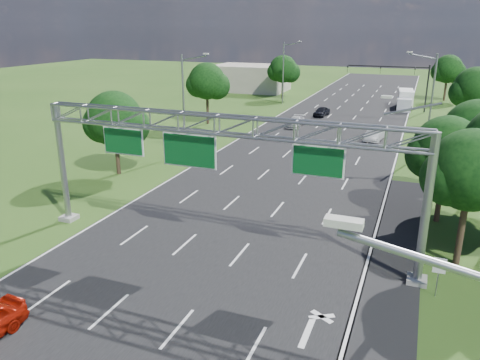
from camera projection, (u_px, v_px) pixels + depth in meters
The scene contains 19 objects.
ground at pixel (294, 166), 44.20m from camera, with size 220.00×220.00×0.00m, color #294C16.
road at pixel (294, 166), 44.20m from camera, with size 18.00×180.00×0.02m, color black.
road_flare at pixel (393, 261), 26.54m from camera, with size 3.00×30.00×0.02m, color black.
sign_gantry at pixel (218, 135), 26.00m from camera, with size 23.50×1.00×9.56m.
regulatory_sign at pixel (439, 269), 22.63m from camera, with size 0.60×0.08×2.10m.
traffic_signal at pixel (404, 77), 70.85m from camera, with size 12.21×0.24×7.00m.
streetlight_l_near at pixel (185, 100), 46.34m from camera, with size 2.97×0.22×10.16m.
streetlight_l_far at pixel (284, 70), 77.23m from camera, with size 2.97×0.22×10.16m.
streetlight_r_mid at pixel (430, 99), 47.33m from camera, with size 2.97×0.22×10.16m.
tree_verge_la at pixel (115, 121), 40.49m from camera, with size 5.76×4.80×7.40m.
tree_verge_lb at pixel (208, 83), 61.27m from camera, with size 5.76×4.80×8.06m.
tree_verge_lc at pixel (284, 70), 82.43m from camera, with size 5.76×4.80×7.62m.
tree_verge_rd at pixel (476, 90), 52.75m from camera, with size 5.76×4.80×8.28m.
tree_verge_re at pixel (448, 70), 80.06m from camera, with size 5.76×4.80×7.84m.
building_left at pixel (251, 78), 93.39m from camera, with size 14.00×10.00×5.00m, color #A49A8A.
car_queue_a at pixel (296, 122), 60.95m from camera, with size 1.79×4.41×1.28m, color silver.
car_queue_c at pixel (322, 112), 67.89m from camera, with size 1.55×3.86×1.32m, color black.
car_queue_d at pixel (375, 134), 53.81m from camera, with size 1.63×4.68×1.54m, color #BABABA.
box_truck at pixel (405, 100), 73.88m from camera, with size 2.60×7.61×2.82m.
Camera 1 is at (10.76, -11.25, 12.79)m, focal length 35.00 mm.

